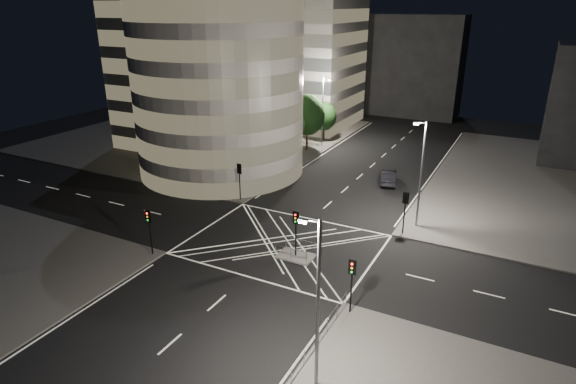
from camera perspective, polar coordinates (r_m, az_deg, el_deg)
The scene contains 24 objects.
ground at distance 42.53m, azimuth -0.59°, elevation -6.22°, with size 120.00×120.00×0.00m, color black.
sidewalk_far_left at distance 78.73m, azimuth -10.11°, elevation 6.65°, with size 42.00×42.00×0.15m, color #4C4A48.
central_island at distance 40.51m, azimuth 0.92°, elevation -7.60°, with size 3.00×2.00×0.15m, color slate.
office_tower_curved at distance 65.04m, azimuth -9.35°, elevation 14.92°, with size 30.00×29.00×27.20m.
office_block_rear at distance 85.51m, azimuth -0.42°, elevation 15.68°, with size 24.00×16.00×22.00m, color gray.
building_far_end at distance 94.39m, azimuth 14.39°, elevation 14.27°, with size 18.00×8.00×18.00m, color black.
tree_a at distance 52.92m, azimuth -6.11°, elevation 5.05°, with size 4.52×4.52×7.38m.
tree_b at distance 57.68m, azimuth -2.85°, elevation 7.09°, with size 5.27×5.27×8.36m.
tree_c at distance 62.87m, azimuth -0.07°, elevation 7.97°, with size 4.43×4.43×7.50m.
tree_d at distance 68.09m, azimuth 2.29°, elevation 9.10°, with size 5.00×5.00×7.94m.
tree_e at distance 73.73m, azimuth 4.29°, elevation 8.95°, with size 3.79×3.79×5.89m.
traffic_signal_fl at distance 50.89m, azimuth -5.77°, elevation 2.02°, with size 0.55×0.22×4.00m.
traffic_signal_nl at distance 41.06m, azimuth -16.13°, elevation -3.66°, with size 0.55×0.22×4.00m.
traffic_signal_fr at distance 44.33m, azimuth 13.71°, elevation -1.51°, with size 0.55×0.22×4.00m.
traffic_signal_nr at distance 32.58m, azimuth 7.59°, elevation -9.87°, with size 0.55×0.22×4.00m.
traffic_signal_island at distance 39.21m, azimuth 0.95°, elevation -3.97°, with size 0.55×0.22×4.00m.
street_lamp_left_near at distance 54.64m, azimuth -3.47°, elevation 6.34°, with size 1.25×0.25×10.00m.
street_lamp_left_far at distance 70.27m, azimuth 4.15°, elevation 9.73°, with size 1.25×0.25×10.00m.
street_lamp_right_far at distance 45.32m, azimuth 15.48°, elevation 2.38°, with size 1.25×0.25×10.00m.
street_lamp_right_near at distance 25.31m, azimuth 3.45°, elevation -12.75°, with size 1.25×0.25×10.00m.
railing_near_right at distance 29.94m, azimuth 2.68°, elevation -18.10°, with size 0.06×11.70×1.10m, color slate.
railing_island_south at distance 39.51m, azimuth 0.34°, elevation -7.37°, with size 2.80×0.06×1.10m, color slate.
railing_island_north at distance 40.93m, azimuth 1.49°, elevation -6.29°, with size 2.80×0.06×1.10m, color slate.
sedan at distance 57.59m, azimuth 11.83°, elevation 1.77°, with size 1.68×4.82×1.59m, color black.
Camera 1 is at (17.74, -33.22, 19.75)m, focal length 30.00 mm.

